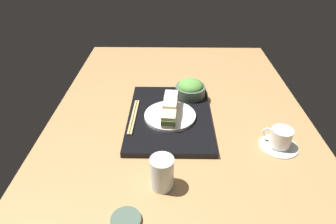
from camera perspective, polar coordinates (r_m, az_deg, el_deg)
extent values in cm
cube|color=tan|center=(112.61, 2.33, -0.91)|extent=(140.00, 100.00, 3.00)
cube|color=black|center=(107.79, 0.37, -1.02)|extent=(43.33, 31.31, 2.11)
cylinder|color=white|center=(105.58, 0.41, -0.76)|extent=(19.28, 19.28, 1.23)
cube|color=#EFE5C1|center=(109.51, 0.61, 1.54)|extent=(6.71, 5.48, 1.56)
cube|color=#B74C42|center=(108.43, 0.62, 2.44)|extent=(7.06, 5.84, 2.49)
cube|color=#EFE5C1|center=(107.37, 0.62, 3.36)|extent=(6.71, 5.48, 1.56)
cube|color=#EFE5C1|center=(104.77, 0.41, -0.13)|extent=(6.71, 5.48, 1.60)
cube|color=gold|center=(103.67, 0.41, 0.77)|extent=(6.97, 5.62, 2.34)
cube|color=#EFE5C1|center=(102.60, 0.42, 1.69)|extent=(6.71, 5.48, 1.60)
cube|color=beige|center=(100.24, 0.19, -2.04)|extent=(6.71, 5.48, 1.27)
cube|color=#669347|center=(99.29, 0.19, -1.29)|extent=(7.17, 5.63, 1.96)
cube|color=beige|center=(98.36, 0.19, -0.52)|extent=(6.71, 5.48, 1.27)
cylinder|color=#4C6051|center=(118.48, 4.54, 4.29)|extent=(12.40, 12.40, 4.43)
ellipsoid|color=#5B9E42|center=(117.39, 4.59, 5.23)|extent=(10.57, 10.57, 5.81)
cube|color=tan|center=(106.51, -7.23, -0.90)|extent=(21.95, 1.18, 0.70)
cube|color=tan|center=(106.36, -6.71, -0.91)|extent=(21.95, 1.18, 0.70)
cylinder|color=white|center=(102.89, 21.49, -6.32)|extent=(12.73, 12.73, 0.80)
cylinder|color=white|center=(100.75, 21.90, -4.78)|extent=(6.94, 6.94, 6.29)
cylinder|color=black|center=(99.16, 22.24, -3.54)|extent=(6.38, 6.38, 0.40)
torus|color=white|center=(101.12, 19.71, -4.07)|extent=(2.94, 4.10, 4.32)
cylinder|color=silver|center=(80.34, -1.21, -12.20)|extent=(6.74, 6.74, 10.21)
cylinder|color=#4C6051|center=(77.09, -8.53, -20.85)|extent=(7.83, 7.83, 1.13)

